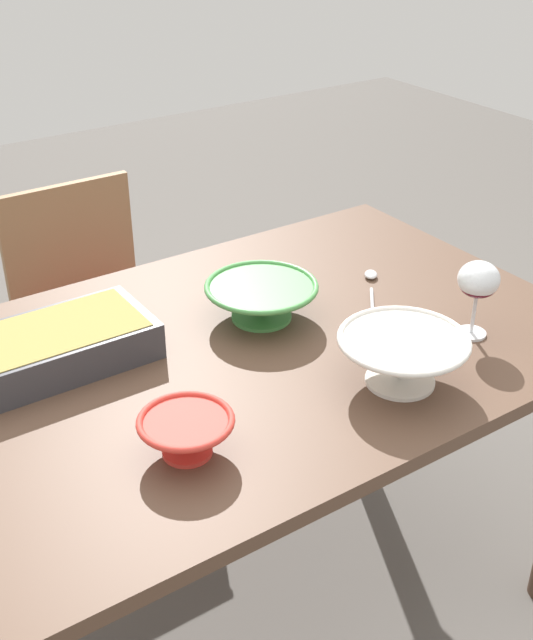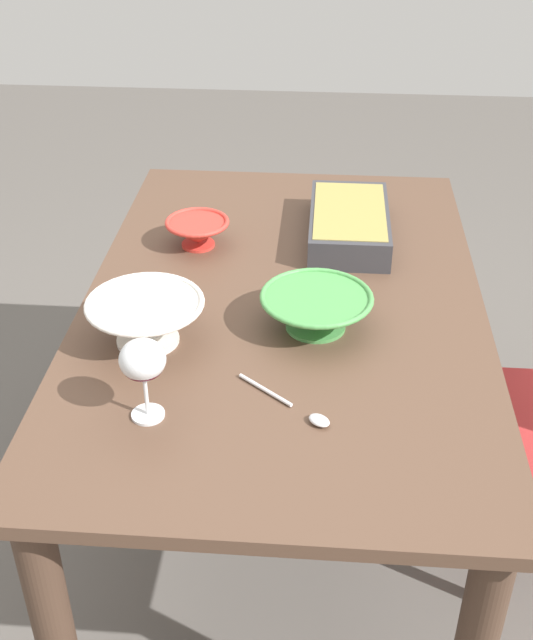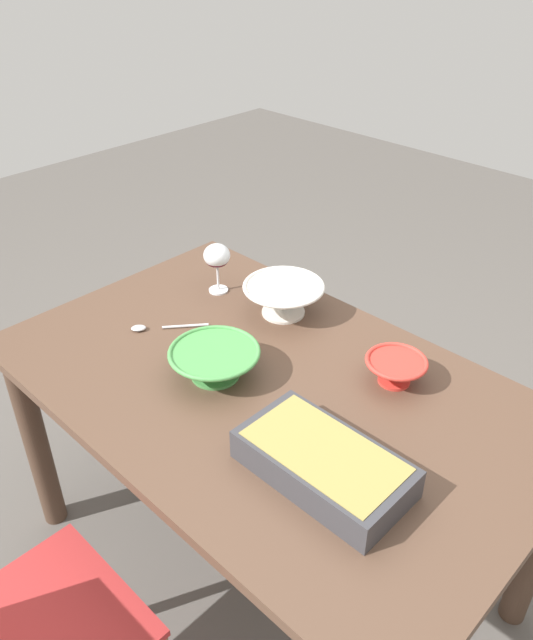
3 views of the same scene
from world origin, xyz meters
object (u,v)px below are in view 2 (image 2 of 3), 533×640
at_px(dining_table, 283,343).
at_px(serving_spoon, 301,410).
at_px(wine_glass, 143,363).
at_px(mixing_bowl, 198,231).
at_px(casserole_dish, 349,222).
at_px(serving_bowl, 146,319).
at_px(small_bowl, 316,309).

height_order(dining_table, serving_spoon, serving_spoon).
bearing_deg(wine_glass, mixing_bowl, 0.60).
distance_m(dining_table, casserole_dish, 0.39).
distance_m(serving_bowl, serving_spoon, 0.40).
relative_size(casserole_dish, serving_bowl, 1.52).
height_order(wine_glass, small_bowl, wine_glass).
bearing_deg(mixing_bowl, casserole_dish, -78.53).
xyz_separation_m(casserole_dish, serving_spoon, (-0.73, 0.09, -0.04)).
height_order(casserole_dish, serving_spoon, casserole_dish).
xyz_separation_m(casserole_dish, serving_bowl, (-0.52, 0.43, 0.01)).
distance_m(small_bowl, serving_bowl, 0.36).
distance_m(dining_table, mixing_bowl, 0.38).
height_order(dining_table, casserole_dish, casserole_dish).
bearing_deg(dining_table, serving_bowl, 125.69).
relative_size(wine_glass, serving_spoon, 0.88).
xyz_separation_m(mixing_bowl, serving_spoon, (-0.65, -0.29, -0.03)).
relative_size(wine_glass, small_bowl, 0.68).
distance_m(wine_glass, small_bowl, 0.45).
distance_m(casserole_dish, serving_bowl, 0.67).
xyz_separation_m(serving_bowl, serving_spoon, (-0.21, -0.34, -0.05)).
bearing_deg(wine_glass, casserole_dish, -26.43).
relative_size(dining_table, wine_glass, 8.76).
bearing_deg(serving_bowl, casserole_dish, -39.58).
height_order(casserole_dish, small_bowl, small_bowl).
relative_size(wine_glass, casserole_dish, 0.44).
bearing_deg(small_bowl, casserole_dish, -9.62).
bearing_deg(dining_table, small_bowl, -146.70).
bearing_deg(serving_bowl, wine_glass, -168.58).
height_order(dining_table, small_bowl, small_bowl).
bearing_deg(wine_glass, serving_bowl, 11.42).
height_order(mixing_bowl, small_bowl, small_bowl).
bearing_deg(serving_spoon, mixing_bowl, 24.14).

